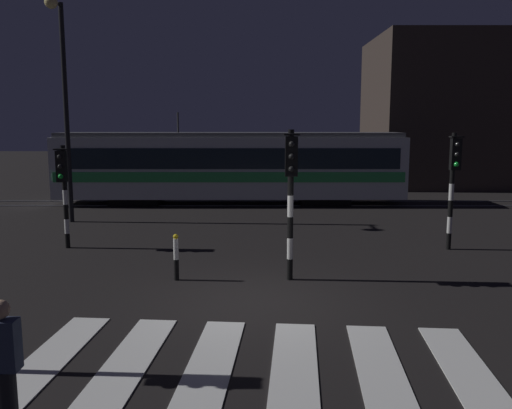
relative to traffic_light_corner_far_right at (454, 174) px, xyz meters
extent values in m
plane|color=black|center=(-5.72, -4.62, -2.24)|extent=(120.00, 120.00, 0.00)
cube|color=#59595E|center=(-5.72, 8.36, -2.23)|extent=(80.00, 0.12, 0.03)
cube|color=#59595E|center=(-5.72, 9.79, -2.23)|extent=(80.00, 0.12, 0.03)
cube|color=silver|center=(-8.91, -7.39, -2.23)|extent=(0.99, 3.70, 0.02)
cube|color=silver|center=(-7.63, -7.49, -2.23)|extent=(0.99, 3.70, 0.02)
cube|color=silver|center=(-6.36, -7.59, -2.23)|extent=(0.99, 3.70, 0.02)
cube|color=silver|center=(-5.08, -7.69, -2.23)|extent=(0.99, 3.70, 0.02)
cube|color=silver|center=(-3.80, -7.80, -2.23)|extent=(0.99, 3.70, 0.02)
cube|color=silver|center=(-2.52, -7.90, -2.23)|extent=(0.99, 3.70, 0.02)
cylinder|color=black|center=(0.00, 0.09, -2.00)|extent=(0.14, 0.14, 0.49)
cylinder|color=white|center=(0.00, 0.09, -1.51)|extent=(0.14, 0.14, 0.49)
cylinder|color=black|center=(0.00, 0.09, -1.03)|extent=(0.14, 0.14, 0.49)
cylinder|color=white|center=(0.00, 0.09, -0.54)|extent=(0.14, 0.14, 0.49)
cylinder|color=black|center=(0.00, 0.09, -0.06)|extent=(0.14, 0.14, 0.49)
cylinder|color=white|center=(0.00, 0.09, 0.43)|extent=(0.14, 0.14, 0.49)
cylinder|color=black|center=(0.00, 0.09, 0.91)|extent=(0.14, 0.14, 0.49)
cube|color=black|center=(0.00, -0.08, 0.56)|extent=(0.28, 0.20, 0.90)
sphere|color=black|center=(0.00, -0.19, 0.84)|extent=(0.14, 0.14, 0.14)
sphere|color=black|center=(0.00, -0.19, 0.56)|extent=(0.14, 0.14, 0.14)
sphere|color=green|center=(0.00, -0.19, 0.28)|extent=(0.14, 0.14, 0.14)
cube|color=black|center=(0.00, -0.08, 1.05)|extent=(0.36, 0.24, 0.04)
cylinder|color=black|center=(-11.25, 0.28, -2.03)|extent=(0.14, 0.14, 0.43)
cylinder|color=white|center=(-11.25, 0.28, -1.59)|extent=(0.14, 0.14, 0.43)
cylinder|color=black|center=(-11.25, 0.28, -1.16)|extent=(0.14, 0.14, 0.43)
cylinder|color=white|center=(-11.25, 0.28, -0.72)|extent=(0.14, 0.14, 0.43)
cylinder|color=black|center=(-11.25, 0.28, -0.29)|extent=(0.14, 0.14, 0.43)
cylinder|color=white|center=(-11.25, 0.28, 0.14)|extent=(0.14, 0.14, 0.43)
cylinder|color=black|center=(-11.25, 0.28, 0.58)|extent=(0.14, 0.14, 0.43)
cube|color=black|center=(-11.25, 0.11, 0.20)|extent=(0.28, 0.20, 0.90)
sphere|color=black|center=(-11.25, 0.00, 0.48)|extent=(0.14, 0.14, 0.14)
sphere|color=black|center=(-11.25, 0.00, 0.20)|extent=(0.14, 0.14, 0.14)
sphere|color=green|center=(-11.25, 0.00, -0.08)|extent=(0.14, 0.14, 0.14)
cube|color=black|center=(-11.25, 0.11, 0.69)|extent=(0.36, 0.24, 0.04)
cylinder|color=black|center=(-4.85, -2.99, -1.99)|extent=(0.14, 0.14, 0.50)
cylinder|color=white|center=(-4.85, -2.99, -1.49)|extent=(0.14, 0.14, 0.50)
cylinder|color=black|center=(-4.85, -2.99, -0.98)|extent=(0.14, 0.14, 0.50)
cylinder|color=white|center=(-4.85, -2.99, -0.48)|extent=(0.14, 0.14, 0.50)
cylinder|color=black|center=(-4.85, -2.99, 0.03)|extent=(0.14, 0.14, 0.50)
cylinder|color=white|center=(-4.85, -2.99, 0.53)|extent=(0.14, 0.14, 0.50)
cylinder|color=black|center=(-4.85, -2.99, 1.03)|extent=(0.14, 0.14, 0.50)
cube|color=black|center=(-4.85, -3.16, 0.68)|extent=(0.28, 0.20, 0.90)
sphere|color=black|center=(-4.85, -3.27, 0.96)|extent=(0.14, 0.14, 0.14)
sphere|color=black|center=(-4.85, -3.27, 0.68)|extent=(0.14, 0.14, 0.14)
sphere|color=black|center=(-4.85, -3.27, 0.40)|extent=(0.14, 0.14, 0.14)
cube|color=black|center=(-4.85, -3.16, 1.17)|extent=(0.36, 0.24, 0.04)
cylinder|color=black|center=(-12.58, 4.52, 1.70)|extent=(0.18, 0.18, 7.89)
cylinder|color=black|center=(-12.58, 4.07, 5.55)|extent=(0.10, 0.90, 0.10)
sphere|color=#F9E08C|center=(-12.58, 3.62, 5.47)|extent=(0.44, 0.44, 0.44)
cube|color=silver|center=(-6.83, 9.08, -0.54)|extent=(15.58, 2.50, 2.70)
cube|color=green|center=(-6.83, 7.81, -0.89)|extent=(15.27, 0.04, 0.44)
cube|color=green|center=(-6.83, 10.35, -0.89)|extent=(15.27, 0.04, 0.44)
cube|color=black|center=(-6.83, 7.81, -0.09)|extent=(14.81, 0.03, 0.90)
cube|color=#4C4C51|center=(-6.83, 9.08, 0.91)|extent=(15.27, 2.30, 0.20)
cylinder|color=#262628|center=(-9.17, 9.08, 1.41)|extent=(0.08, 0.08, 1.00)
cube|color=black|center=(-2.55, 9.08, -2.07)|extent=(2.20, 2.00, 0.35)
cube|color=black|center=(-11.12, 9.08, -2.07)|extent=(2.20, 2.00, 0.35)
sphere|color=#F9F2CC|center=(1.01, 9.08, -0.94)|extent=(0.24, 0.24, 0.24)
cylinder|color=black|center=(-8.53, -9.49, -1.80)|extent=(0.24, 0.24, 0.88)
cube|color=#2D3851|center=(-8.53, -9.49, -1.06)|extent=(0.36, 0.22, 0.60)
sphere|color=tan|center=(-8.53, -9.49, -0.64)|extent=(0.22, 0.22, 0.22)
cylinder|color=black|center=(-7.53, -3.03, -1.99)|extent=(0.12, 0.12, 0.50)
cylinder|color=white|center=(-7.53, -3.03, -1.49)|extent=(0.12, 0.12, 0.50)
sphere|color=yellow|center=(-7.53, -3.03, -1.19)|extent=(0.12, 0.12, 0.12)
cube|color=#382D28|center=(6.87, 17.24, 2.08)|extent=(10.99, 8.00, 8.65)
camera|label=1|loc=(-5.65, -15.23, 1.43)|focal=37.52mm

